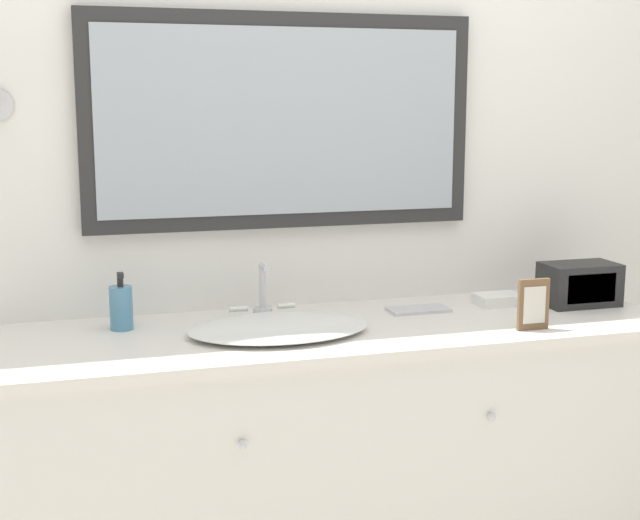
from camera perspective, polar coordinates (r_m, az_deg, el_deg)
The scene contains 8 objects.
wall_back at distance 2.87m, azimuth -0.85°, elevation 5.45°, with size 8.00×0.18×2.55m.
vanity_counter at distance 2.76m, azimuth 1.16°, elevation -12.91°, with size 2.01×0.61×0.86m.
sink_basin at distance 2.55m, azimuth -2.72°, elevation -4.26°, with size 0.52×0.41×0.17m.
soap_bottle at distance 2.63m, azimuth -12.61°, elevation -2.95°, with size 0.07×0.07×0.17m.
appliance_box at distance 2.99m, azimuth 16.28°, elevation -1.50°, with size 0.24×0.14×0.14m.
picture_frame at distance 2.63m, azimuth 13.50°, elevation -2.79°, with size 0.10×0.01×0.15m.
hand_towel_near_sink at distance 2.94m, azimuth 11.31°, elevation -2.49°, with size 0.14×0.10×0.03m.
metal_tray at distance 2.82m, azimuth 6.31°, elevation -3.17°, with size 0.19×0.10×0.01m.
Camera 1 is at (-0.77, -2.08, 1.52)m, focal length 50.00 mm.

